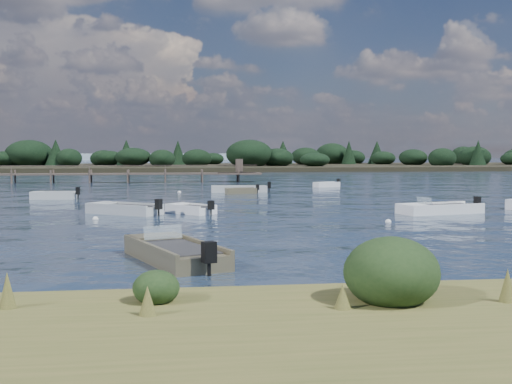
{
  "coord_description": "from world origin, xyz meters",
  "views": [
    {
      "loc": [
        -3.69,
        -27.43,
        3.72
      ],
      "look_at": [
        1.64,
        14.0,
        1.0
      ],
      "focal_mm": 45.0,
      "sensor_mm": 36.0,
      "label": 1
    }
  ],
  "objects": [
    {
      "name": "buoy_a",
      "position": [
        -2.16,
        -5.02,
        0.0
      ],
      "size": [
        0.32,
        0.32,
        0.32
      ],
      "primitive_type": "sphere",
      "color": "white",
      "rests_on": "ground"
    },
    {
      "name": "buoy_e",
      "position": [
        -3.21,
        29.38,
        0.0
      ],
      "size": [
        0.32,
        0.32,
        0.32
      ],
      "primitive_type": "sphere",
      "color": "white",
      "rests_on": "ground"
    },
    {
      "name": "dinghy_mid_grey",
      "position": [
        -6.59,
        10.62,
        0.17
      ],
      "size": [
        4.64,
        3.94,
        1.23
      ],
      "color": "#AEB4B6",
      "rests_on": "ground"
    },
    {
      "name": "dinghy_near_olive",
      "position": [
        -3.68,
        -5.96,
        0.18
      ],
      "size": [
        3.64,
        5.68,
        1.37
      ],
      "color": "brown",
      "rests_on": "ground"
    },
    {
      "name": "far_headland",
      "position": [
        25.0,
        100.0,
        1.96
      ],
      "size": [
        190.0,
        40.0,
        5.8
      ],
      "color": "black",
      "rests_on": "ground"
    },
    {
      "name": "jetty",
      "position": [
        -21.74,
        47.99,
        0.98
      ],
      "size": [
        64.5,
        3.2,
        3.4
      ],
      "color": "#4F423A",
      "rests_on": "ground"
    },
    {
      "name": "dinghy_extra_a",
      "position": [
        -2.71,
        10.33,
        0.15
      ],
      "size": [
        3.05,
        3.14,
        1.08
      ],
      "color": "white",
      "rests_on": "ground"
    },
    {
      "name": "dinghy_mid_white_a",
      "position": [
        11.85,
        8.5,
        0.16
      ],
      "size": [
        5.47,
        3.02,
        1.26
      ],
      "color": "white",
      "rests_on": "ground"
    },
    {
      "name": "buoy_c",
      "position": [
        -7.9,
        7.76,
        0.0
      ],
      "size": [
        0.32,
        0.32,
        0.32
      ],
      "primitive_type": "sphere",
      "color": "white",
      "rests_on": "ground"
    },
    {
      "name": "tender_far_grey_b",
      "position": [
        11.7,
        36.05,
        0.15
      ],
      "size": [
        3.03,
        2.04,
        1.03
      ],
      "color": "white",
      "rests_on": "ground"
    },
    {
      "name": "shore_lip",
      "position": [
        0.0,
        -12.2,
        0.0
      ],
      "size": [
        160.0,
        0.6,
        0.3
      ],
      "primitive_type": "cube",
      "color": "black",
      "rests_on": "ground"
    },
    {
      "name": "ground",
      "position": [
        0.0,
        60.0,
        0.0
      ],
      "size": [
        400.0,
        400.0,
        0.0
      ],
      "primitive_type": "plane",
      "color": "#172436",
      "rests_on": "ground"
    },
    {
      "name": "tender_far_grey",
      "position": [
        -12.79,
        22.84,
        0.16
      ],
      "size": [
        3.69,
        1.68,
        1.18
      ],
      "color": "#AEB4B6",
      "rests_on": "ground"
    },
    {
      "name": "buoy_b",
      "position": [
        7.33,
        4.46,
        0.0
      ],
      "size": [
        0.32,
        0.32,
        0.32
      ],
      "primitive_type": "sphere",
      "color": "white",
      "rests_on": "ground"
    },
    {
      "name": "dinghy_extra_b",
      "position": [
        2.04,
        28.92,
        0.16
      ],
      "size": [
        5.3,
        1.51,
        1.18
      ],
      "color": "#AEB4B6",
      "rests_on": "ground"
    },
    {
      "name": "tender_far_white",
      "position": [
        2.03,
        27.15,
        0.14
      ],
      "size": [
        2.98,
        1.44,
        1.0
      ],
      "color": "brown",
      "rests_on": "ground"
    },
    {
      "name": "buoy_d",
      "position": [
        13.33,
        9.66,
        0.0
      ],
      "size": [
        0.32,
        0.32,
        0.32
      ],
      "primitive_type": "sphere",
      "color": "white",
      "rests_on": "ground"
    }
  ]
}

